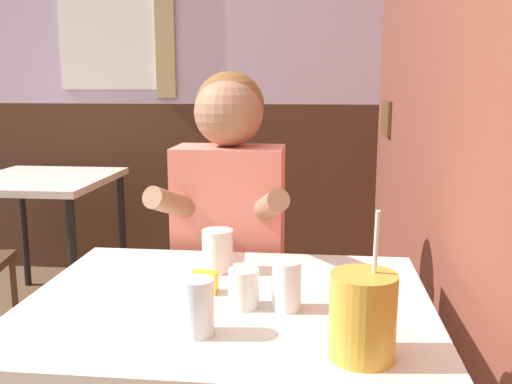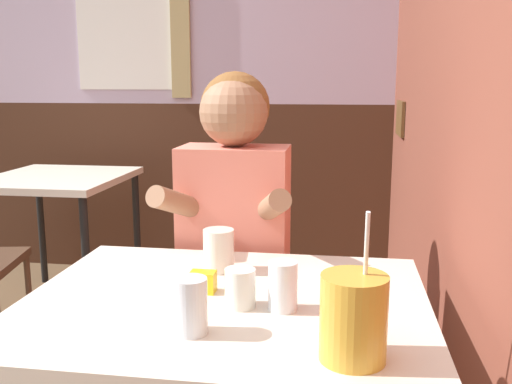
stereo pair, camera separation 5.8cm
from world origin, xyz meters
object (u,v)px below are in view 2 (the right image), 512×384
at_px(cocktail_pitcher, 354,318).
at_px(main_table, 225,329).
at_px(person_seated, 235,257).
at_px(background_table, 58,192).

bearing_deg(cocktail_pitcher, main_table, 138.66).
bearing_deg(person_seated, background_table, 137.26).
bearing_deg(person_seated, main_table, -81.72).
bearing_deg(cocktail_pitcher, person_seated, 115.21).
distance_m(main_table, person_seated, 0.52).
relative_size(background_table, cocktail_pitcher, 2.78).
xyz_separation_m(main_table, person_seated, (-0.08, 0.52, 0.01)).
bearing_deg(background_table, cocktail_pitcher, -50.31).
relative_size(background_table, person_seated, 0.61).
bearing_deg(background_table, main_table, -51.98).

